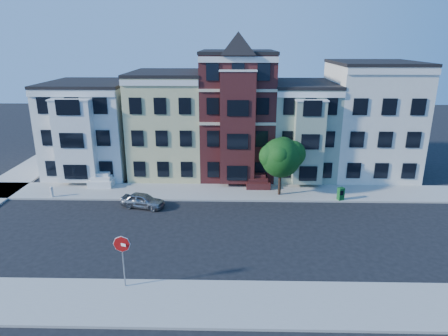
{
  "coord_description": "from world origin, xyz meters",
  "views": [
    {
      "loc": [
        -0.44,
        -25.79,
        13.35
      ],
      "look_at": [
        -1.07,
        2.44,
        4.2
      ],
      "focal_mm": 32.0,
      "sensor_mm": 36.0,
      "label": 1
    }
  ],
  "objects_px": {
    "newspaper_box": "(341,194)",
    "fire_hydrant": "(52,193)",
    "street_tree": "(281,160)",
    "stop_sign": "(123,258)",
    "parked_car": "(143,200)"
  },
  "relations": [
    {
      "from": "stop_sign",
      "to": "fire_hydrant",
      "type": "bearing_deg",
      "value": 150.44
    },
    {
      "from": "street_tree",
      "to": "newspaper_box",
      "type": "bearing_deg",
      "value": -12.09
    },
    {
      "from": "parked_car",
      "to": "stop_sign",
      "type": "bearing_deg",
      "value": -158.87
    },
    {
      "from": "fire_hydrant",
      "to": "newspaper_box",
      "type": "bearing_deg",
      "value": -0.22
    },
    {
      "from": "street_tree",
      "to": "parked_car",
      "type": "height_order",
      "value": "street_tree"
    },
    {
      "from": "street_tree",
      "to": "parked_car",
      "type": "relative_size",
      "value": 1.76
    },
    {
      "from": "newspaper_box",
      "to": "stop_sign",
      "type": "bearing_deg",
      "value": -158.88
    },
    {
      "from": "street_tree",
      "to": "fire_hydrant",
      "type": "relative_size",
      "value": 8.31
    },
    {
      "from": "street_tree",
      "to": "newspaper_box",
      "type": "distance_m",
      "value": 5.88
    },
    {
      "from": "newspaper_box",
      "to": "fire_hydrant",
      "type": "height_order",
      "value": "newspaper_box"
    },
    {
      "from": "street_tree",
      "to": "fire_hydrant",
      "type": "height_order",
      "value": "street_tree"
    },
    {
      "from": "street_tree",
      "to": "fire_hydrant",
      "type": "bearing_deg",
      "value": -177.13
    },
    {
      "from": "parked_car",
      "to": "newspaper_box",
      "type": "distance_m",
      "value": 16.82
    },
    {
      "from": "newspaper_box",
      "to": "stop_sign",
      "type": "distance_m",
      "value": 20.08
    },
    {
      "from": "street_tree",
      "to": "stop_sign",
      "type": "height_order",
      "value": "street_tree"
    }
  ]
}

